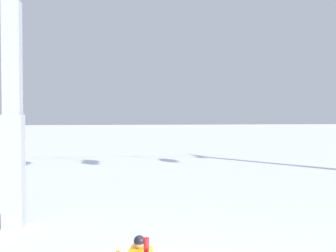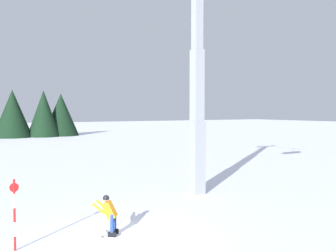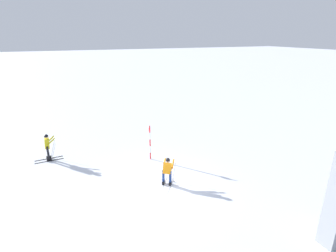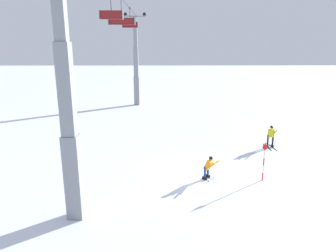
% 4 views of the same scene
% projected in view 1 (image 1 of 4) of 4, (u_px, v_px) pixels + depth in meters
% --- Properties ---
extents(lift_tower_near, '(0.67, 2.90, 11.81)m').
position_uv_depth(lift_tower_near, '(12.00, 77.00, 14.28)').
color(lift_tower_near, gray).
rests_on(lift_tower_near, ground_plane).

